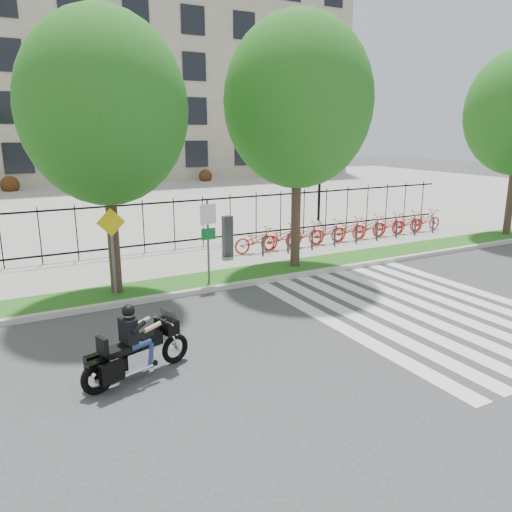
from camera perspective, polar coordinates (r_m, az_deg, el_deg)
name	(u,v)px	position (r m, az deg, el deg)	size (l,w,h in m)	color
ground	(263,346)	(11.28, 0.84, -10.24)	(120.00, 120.00, 0.00)	#363638
curb	(195,292)	(14.73, -6.99, -4.07)	(60.00, 0.20, 0.15)	#AEAAA3
grass_verge	(185,284)	(15.48, -8.15, -3.19)	(60.00, 1.50, 0.15)	#1C5314
sidewalk	(159,265)	(17.76, -10.98, -1.03)	(60.00, 3.50, 0.15)	gray
plaza	(76,203)	(34.63, -19.91, 5.72)	(80.00, 34.00, 0.10)	gray
crosswalk_stripes	(421,310)	(14.11, 18.30, -5.83)	(5.70, 8.00, 0.01)	silver
iron_fence	(144,227)	(19.16, -12.73, 3.29)	(30.00, 0.06, 2.00)	black
office_building	(31,72)	(54.36, -24.32, 18.64)	(60.00, 21.90, 20.15)	gray
lamp_post_right	(320,160)	(25.83, 7.35, 10.87)	(1.06, 0.70, 4.25)	black
street_tree_1	(104,109)	(14.23, -16.98, 15.78)	(4.43, 4.43, 7.62)	#36241D
street_tree_2	(298,102)	(16.61, 4.82, 17.14)	(4.76, 4.76, 8.13)	#36241D
bike_share_station	(348,229)	(21.18, 10.42, 3.00)	(11.09, 0.86, 1.50)	#2D2D33
sign_pole_regulatory	(208,231)	(14.97, -5.49, 2.87)	(0.50, 0.09, 2.50)	#59595B
sign_pole_warning	(112,241)	(14.14, -16.12, 1.71)	(0.78, 0.09, 2.49)	#59595B
motorcycle_rider	(137,348)	(9.99, -13.44, -10.19)	(2.31, 1.09, 1.83)	black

